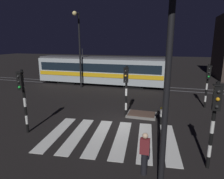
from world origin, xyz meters
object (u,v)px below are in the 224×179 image
at_px(traffic_light_corner_near_left, 23,92).
at_px(street_lamp_near_kerb, 168,66).
at_px(traffic_light_corner_far_right, 208,80).
at_px(bollard_island_edge, 161,116).
at_px(traffic_light_corner_near_right, 215,114).
at_px(pedestrian_waiting_at_kerb, 144,153).
at_px(tram, 100,70).
at_px(traffic_light_median_centre, 126,84).
at_px(street_lamp_trackside_left, 79,42).

distance_m(traffic_light_corner_near_left, street_lamp_near_kerb, 8.23).
bearing_deg(traffic_light_corner_far_right, bollard_island_edge, -126.78).
bearing_deg(traffic_light_corner_near_right, pedestrian_waiting_at_kerb, -157.08).
relative_size(street_lamp_near_kerb, tram, 0.46).
relative_size(traffic_light_corner_far_right, traffic_light_median_centre, 0.97).
xyz_separation_m(traffic_light_corner_far_right, street_lamp_near_kerb, (-2.81, -10.46, 2.14)).
distance_m(traffic_light_corner_far_right, street_lamp_near_kerb, 11.04).
distance_m(traffic_light_corner_near_right, traffic_light_corner_far_right, 8.22).
xyz_separation_m(traffic_light_median_centre, pedestrian_waiting_at_kerb, (1.95, -5.62, -1.40)).
bearing_deg(traffic_light_corner_near_right, street_lamp_near_kerb, -127.38).
bearing_deg(street_lamp_trackside_left, traffic_light_corner_near_right, -46.94).
height_order(tram, bollard_island_edge, tram).
relative_size(street_lamp_near_kerb, street_lamp_trackside_left, 0.86).
height_order(traffic_light_corner_near_right, traffic_light_median_centre, traffic_light_corner_near_right).
height_order(traffic_light_corner_near_left, street_lamp_near_kerb, street_lamp_near_kerb).
bearing_deg(street_lamp_trackside_left, traffic_light_median_centre, -47.26).
relative_size(traffic_light_corner_far_right, pedestrian_waiting_at_kerb, 1.95).
bearing_deg(tram, traffic_light_corner_near_left, -88.77).
distance_m(traffic_light_corner_far_right, street_lamp_trackside_left, 12.96).
bearing_deg(traffic_light_corner_far_right, traffic_light_corner_near_left, -143.86).
bearing_deg(tram, traffic_light_corner_far_right, -28.80).
bearing_deg(traffic_light_median_centre, street_lamp_near_kerb, -69.29).
xyz_separation_m(traffic_light_median_centre, bollard_island_edge, (2.32, -0.59, -1.72)).
height_order(street_lamp_near_kerb, bollard_island_edge, street_lamp_near_kerb).
bearing_deg(traffic_light_corner_near_left, street_lamp_near_kerb, -22.29).
bearing_deg(traffic_light_corner_near_left, traffic_light_median_centre, 39.13).
height_order(traffic_light_corner_near_left, traffic_light_corner_near_right, traffic_light_corner_near_right).
xyz_separation_m(traffic_light_corner_near_left, traffic_light_corner_far_right, (10.19, 7.44, -0.13)).
relative_size(traffic_light_median_centre, street_lamp_near_kerb, 0.51).
xyz_separation_m(street_lamp_near_kerb, tram, (-7.66, 16.22, -2.60)).
xyz_separation_m(street_lamp_near_kerb, street_lamp_trackside_left, (-9.32, 14.16, 0.59)).
bearing_deg(street_lamp_trackside_left, bollard_island_edge, -41.02).
distance_m(traffic_light_corner_near_left, traffic_light_corner_near_right, 9.17).
bearing_deg(traffic_light_corner_near_left, tram, 91.23).
xyz_separation_m(traffic_light_corner_near_left, tram, (-0.28, 13.19, -0.59)).
xyz_separation_m(traffic_light_median_centre, street_lamp_trackside_left, (-6.70, 7.26, 2.65)).
relative_size(traffic_light_corner_near_right, pedestrian_waiting_at_kerb, 2.08).
distance_m(street_lamp_near_kerb, street_lamp_trackside_left, 16.96).
bearing_deg(tram, pedestrian_waiting_at_kerb, -64.88).
bearing_deg(traffic_light_median_centre, tram, 118.48).
height_order(traffic_light_corner_near_left, pedestrian_waiting_at_kerb, traffic_light_corner_near_left).
distance_m(traffic_light_corner_far_right, bollard_island_edge, 5.43).
distance_m(street_lamp_trackside_left, pedestrian_waiting_at_kerb, 16.04).
xyz_separation_m(street_lamp_trackside_left, bollard_island_edge, (9.02, -7.85, -4.37)).
xyz_separation_m(traffic_light_corner_near_right, street_lamp_near_kerb, (-1.76, -2.31, 1.99)).
bearing_deg(traffic_light_corner_far_right, tram, 151.20).
height_order(tram, pedestrian_waiting_at_kerb, tram).
relative_size(traffic_light_corner_far_right, bollard_island_edge, 3.01).
xyz_separation_m(street_lamp_trackside_left, tram, (1.65, 2.06, -3.19)).
bearing_deg(bollard_island_edge, street_lamp_trackside_left, 138.98).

